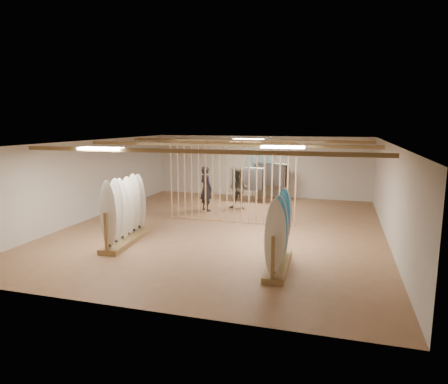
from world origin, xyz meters
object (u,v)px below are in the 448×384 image
(rack_left, at_px, (125,221))
(clothing_rack_b, at_px, (271,175))
(clothing_rack_a, at_px, (248,179))
(shopper_b, at_px, (239,186))
(rack_right, at_px, (279,243))
(shopper_a, at_px, (206,186))

(rack_left, distance_m, clothing_rack_b, 8.27)
(clothing_rack_a, bearing_deg, shopper_b, -90.28)
(clothing_rack_a, relative_size, clothing_rack_b, 0.93)
(rack_right, xyz_separation_m, clothing_rack_a, (-2.46, 7.48, 0.41))
(rack_right, distance_m, clothing_rack_b, 8.68)
(clothing_rack_a, bearing_deg, rack_left, -105.05)
(shopper_a, bearing_deg, shopper_b, -110.75)
(rack_left, bearing_deg, shopper_a, 74.63)
(rack_right, bearing_deg, shopper_a, 121.96)
(rack_left, bearing_deg, shopper_b, 64.51)
(rack_left, bearing_deg, clothing_rack_a, 68.02)
(rack_right, xyz_separation_m, shopper_a, (-3.65, 5.42, 0.39))
(rack_right, height_order, shopper_b, shopper_b)
(clothing_rack_a, bearing_deg, clothing_rack_b, 54.26)
(rack_left, relative_size, shopper_a, 1.21)
(shopper_b, bearing_deg, clothing_rack_a, 91.52)
(rack_left, bearing_deg, rack_right, -14.59)
(clothing_rack_b, bearing_deg, clothing_rack_a, -112.19)
(clothing_rack_a, height_order, shopper_b, shopper_b)
(rack_right, relative_size, clothing_rack_b, 1.32)
(shopper_a, distance_m, shopper_b, 1.34)
(rack_left, xyz_separation_m, rack_right, (4.51, -0.76, -0.05))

